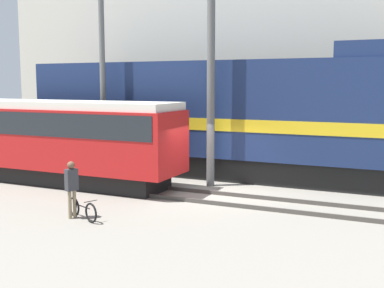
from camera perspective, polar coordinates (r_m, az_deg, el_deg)
name	(u,v)px	position (r m, az deg, el deg)	size (l,w,h in m)	color
ground_plane	(215,195)	(17.90, 2.73, -6.01)	(120.00, 120.00, 0.00)	gray
track_near	(207,197)	(17.24, 1.84, -6.28)	(60.00, 1.50, 0.14)	#47423D
track_far	(245,176)	(21.12, 6.33, -3.81)	(60.00, 1.51, 0.14)	#47423D
building_backdrop	(286,48)	(27.34, 11.11, 11.11)	(32.62, 6.00, 12.02)	beige
freight_locomotive	(212,116)	(21.33, 2.38, 3.29)	(16.95, 3.04, 5.62)	black
streetcar	(57,136)	(20.45, -15.74, 0.89)	(10.82, 2.54, 3.38)	black
bicycle	(82,210)	(15.01, -12.87, -7.58)	(1.48, 0.70, 0.66)	black
person	(72,184)	(15.06, -14.08, -4.58)	(0.34, 0.42, 1.76)	#8C7A5B
utility_pole_left	(102,67)	(21.50, -10.57, 8.94)	(0.24, 0.24, 9.57)	#595959
utility_pole_center	(211,86)	(19.01, 2.25, 6.92)	(0.32, 0.32, 8.00)	#595959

